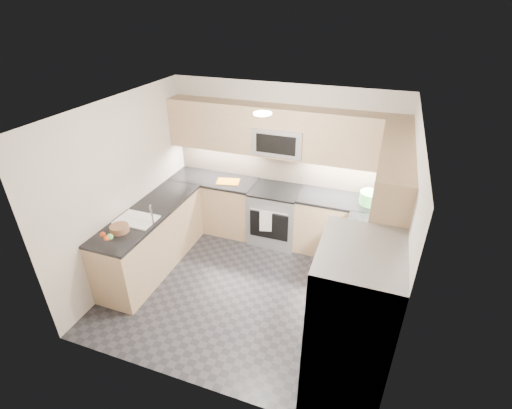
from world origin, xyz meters
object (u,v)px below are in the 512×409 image
microwave (280,140)px  cutting_board (228,182)px  refrigerator (349,329)px  fruit_basket (119,229)px  utensil_bowl (371,198)px  gas_range (275,215)px

microwave → cutting_board: bearing=-170.0°
microwave → refrigerator: (1.45, -2.55, -0.80)m
cutting_board → fruit_basket: bearing=-111.9°
refrigerator → cutting_board: (-2.26, 2.41, 0.05)m
utensil_bowl → fruit_basket: size_ratio=1.33×
gas_range → cutting_board: bearing=-178.7°
gas_range → refrigerator: size_ratio=0.51×
microwave → cutting_board: size_ratio=2.08×
microwave → cutting_board: microwave is taller
microwave → utensil_bowl: size_ratio=2.40×
gas_range → cutting_board: 0.95m
utensil_bowl → fruit_basket: bearing=-148.1°
microwave → utensil_bowl: microwave is taller
microwave → utensil_bowl: bearing=-4.3°
microwave → fruit_basket: bearing=-128.2°
microwave → fruit_basket: microwave is taller
fruit_basket → microwave: bearing=51.8°
microwave → refrigerator: 3.04m
gas_range → refrigerator: 2.86m
microwave → fruit_basket: (-1.54, -1.95, -0.72)m
utensil_bowl → refrigerator: bearing=-89.5°
refrigerator → cutting_board: 3.30m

